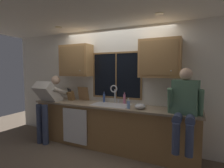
# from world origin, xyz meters

# --- Properties ---
(back_wall) EXTENTS (5.88, 0.12, 2.55)m
(back_wall) POSITION_xyz_m (0.00, 0.06, 1.27)
(back_wall) COLOR silver
(back_wall) RESTS_ON floor
(ceiling) EXTENTS (5.88, 4.40, 0.04)m
(ceiling) POSITION_xyz_m (0.00, -1.60, 2.57)
(ceiling) COLOR white
(ceiling_downlight_left) EXTENTS (0.14, 0.14, 0.01)m
(ceiling_downlight_left) POSITION_xyz_m (-1.04, -0.60, 2.54)
(ceiling_downlight_left) COLOR #FFEAB2
(ceiling_downlight_right) EXTENTS (0.14, 0.14, 0.01)m
(ceiling_downlight_right) POSITION_xyz_m (1.04, -0.60, 2.54)
(ceiling_downlight_right) COLOR #FFEAB2
(window_glass) EXTENTS (1.10, 0.02, 0.95)m
(window_glass) POSITION_xyz_m (0.03, -0.01, 1.52)
(window_glass) COLOR black
(window_frame_top) EXTENTS (1.17, 0.02, 0.04)m
(window_frame_top) POSITION_xyz_m (0.03, -0.02, 2.02)
(window_frame_top) COLOR brown
(window_frame_bottom) EXTENTS (1.17, 0.02, 0.04)m
(window_frame_bottom) POSITION_xyz_m (0.03, -0.02, 1.03)
(window_frame_bottom) COLOR brown
(window_frame_left) EXTENTS (0.03, 0.02, 0.95)m
(window_frame_left) POSITION_xyz_m (-0.53, -0.02, 1.52)
(window_frame_left) COLOR brown
(window_frame_right) EXTENTS (0.03, 0.02, 0.95)m
(window_frame_right) POSITION_xyz_m (0.60, -0.02, 1.52)
(window_frame_right) COLOR brown
(window_mullion_center) EXTENTS (0.02, 0.02, 0.95)m
(window_mullion_center) POSITION_xyz_m (0.03, -0.02, 1.52)
(window_mullion_center) COLOR brown
(lower_cabinet_run) EXTENTS (3.48, 0.58, 0.88)m
(lower_cabinet_run) POSITION_xyz_m (0.00, -0.29, 0.44)
(lower_cabinet_run) COLOR olive
(lower_cabinet_run) RESTS_ON floor
(countertop) EXTENTS (3.54, 0.62, 0.04)m
(countertop) POSITION_xyz_m (0.00, -0.31, 0.90)
(countertop) COLOR gray
(countertop) RESTS_ON lower_cabinet_run
(dishwasher_front) EXTENTS (0.60, 0.02, 0.74)m
(dishwasher_front) POSITION_xyz_m (-0.66, -0.61, 0.46)
(dishwasher_front) COLOR white
(upper_cabinet_left) EXTENTS (0.76, 0.36, 0.72)m
(upper_cabinet_left) POSITION_xyz_m (-0.93, -0.17, 1.86)
(upper_cabinet_left) COLOR #A87A47
(upper_cabinet_right) EXTENTS (0.76, 0.36, 0.72)m
(upper_cabinet_right) POSITION_xyz_m (0.99, -0.17, 1.86)
(upper_cabinet_right) COLOR #A87A47
(sink) EXTENTS (0.80, 0.46, 0.21)m
(sink) POSITION_xyz_m (0.03, -0.30, 0.82)
(sink) COLOR #B7B7BC
(sink) RESTS_ON lower_cabinet_run
(faucet) EXTENTS (0.18, 0.09, 0.40)m
(faucet) POSITION_xyz_m (0.04, -0.12, 1.17)
(faucet) COLOR silver
(faucet) RESTS_ON countertop
(person_standing) EXTENTS (0.53, 0.71, 1.50)m
(person_standing) POSITION_xyz_m (-1.43, -0.59, 0.94)
(person_standing) COLOR #384260
(person_standing) RESTS_ON floor
(person_sitting_on_counter) EXTENTS (0.54, 0.63, 1.26)m
(person_sitting_on_counter) POSITION_xyz_m (1.47, -0.57, 1.10)
(person_sitting_on_counter) COLOR #384260
(person_sitting_on_counter) RESTS_ON countertop
(knife_block) EXTENTS (0.12, 0.18, 0.32)m
(knife_block) POSITION_xyz_m (-1.05, -0.22, 1.03)
(knife_block) COLOR olive
(knife_block) RESTS_ON countertop
(cutting_board) EXTENTS (0.28, 0.09, 0.32)m
(cutting_board) POSITION_xyz_m (-0.79, -0.08, 1.08)
(cutting_board) COLOR #997047
(cutting_board) RESTS_ON countertop
(mixing_bowl) EXTENTS (0.21, 0.21, 0.10)m
(mixing_bowl) POSITION_xyz_m (0.70, -0.41, 0.97)
(mixing_bowl) COLOR #B7B7BC
(mixing_bowl) RESTS_ON countertop
(soap_dispenser) EXTENTS (0.06, 0.07, 0.20)m
(soap_dispenser) POSITION_xyz_m (0.49, -0.47, 1.00)
(soap_dispenser) COLOR #668CCC
(soap_dispenser) RESTS_ON countertop
(bottle_green_glass) EXTENTS (0.05, 0.05, 0.24)m
(bottle_green_glass) POSITION_xyz_m (-0.23, -0.08, 1.02)
(bottle_green_glass) COLOR #334C8C
(bottle_green_glass) RESTS_ON countertop
(bottle_tall_clear) EXTENTS (0.05, 0.05, 0.26)m
(bottle_tall_clear) POSITION_xyz_m (0.25, -0.06, 1.03)
(bottle_tall_clear) COLOR pink
(bottle_tall_clear) RESTS_ON countertop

